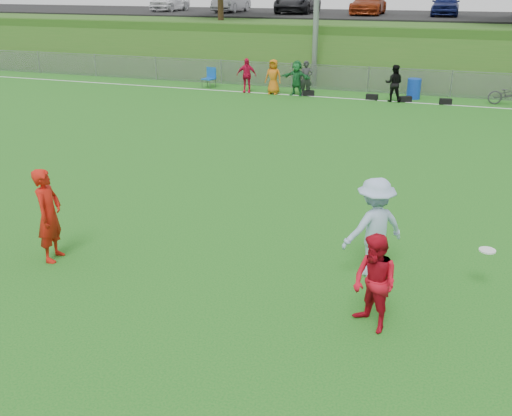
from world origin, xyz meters
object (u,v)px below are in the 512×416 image
at_px(player_red_center, 375,283).
at_px(recycling_bin, 414,89).
at_px(bicycle, 510,94).
at_px(player_blue, 374,228).
at_px(frisbee, 487,250).
at_px(player_red_left, 49,215).

bearing_deg(player_red_center, recycling_bin, 132.20).
bearing_deg(bicycle, recycling_bin, 84.77).
bearing_deg(bicycle, player_red_center, 166.70).
distance_m(player_blue, bicycle, 18.60).
height_order(recycling_bin, bicycle, bicycle).
relative_size(frisbee, recycling_bin, 0.31).
distance_m(player_red_center, frisbee, 2.58).
bearing_deg(player_red_center, player_blue, 138.18).
relative_size(frisbee, bicycle, 0.16).
distance_m(player_red_center, recycling_bin, 20.21).
xyz_separation_m(player_red_center, recycling_bin, (-0.93, 20.19, -0.35)).
distance_m(player_blue, frisbee, 2.03).
height_order(player_red_left, recycling_bin, player_red_left).
xyz_separation_m(player_red_left, frisbee, (8.24, 1.48, -0.16)).
distance_m(player_red_left, recycling_bin, 20.55).
xyz_separation_m(player_red_left, bicycle, (9.81, 19.68, -0.48)).
bearing_deg(player_red_left, recycling_bin, -26.85).
bearing_deg(player_red_center, player_red_left, -144.09).
relative_size(player_red_left, player_red_center, 1.17).
xyz_separation_m(player_red_left, player_red_center, (6.50, -0.42, -0.14)).
xyz_separation_m(player_red_center, frisbee, (1.75, 1.90, -0.02)).
distance_m(player_red_center, player_blue, 1.88).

